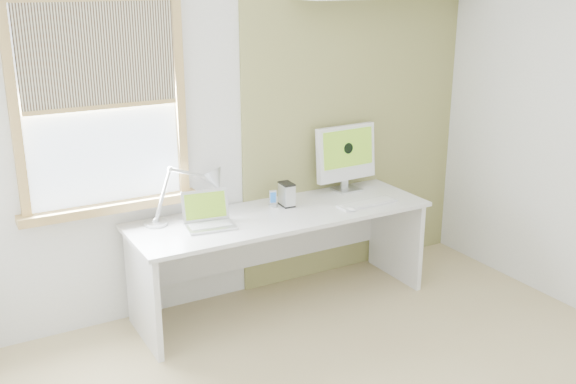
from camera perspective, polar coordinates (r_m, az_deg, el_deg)
room at (r=3.46m, az=8.55°, el=0.09°), size 4.04×3.54×2.64m
accent_wall at (r=5.39m, az=5.73°, el=6.60°), size 2.00×0.02×2.60m
window at (r=4.50m, az=-15.56°, el=6.98°), size 1.20×0.14×1.42m
desk at (r=4.92m, az=-0.91°, el=-3.71°), size 2.20×0.70×0.73m
desk_lamp at (r=4.76m, az=-7.17°, el=0.50°), size 0.70×0.30×0.39m
laptop at (r=4.58m, az=-6.83°, el=-2.15°), size 0.36×0.30×0.23m
phone_dock at (r=4.92m, az=-1.29°, el=-0.87°), size 0.08×0.08×0.13m
external_drive at (r=4.93m, az=-0.11°, el=-0.20°), size 0.09×0.14×0.18m
imac at (r=5.27m, az=4.95°, el=3.23°), size 0.53×0.18×0.52m
keyboard at (r=5.01m, az=6.75°, el=-0.95°), size 0.48×0.14×0.02m
mouse at (r=4.86m, az=5.40°, el=-1.46°), size 0.08×0.11×0.03m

